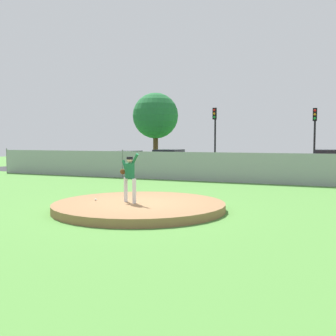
# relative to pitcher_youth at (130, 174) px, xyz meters

# --- Properties ---
(ground_plane) EXTENTS (80.00, 80.00, 0.00)m
(ground_plane) POSITION_rel_pitcher_youth_xyz_m (0.28, 6.15, -1.22)
(ground_plane) COLOR #4C8438
(asphalt_strip) EXTENTS (44.00, 7.00, 0.01)m
(asphalt_strip) POSITION_rel_pitcher_youth_xyz_m (0.28, 14.65, -1.22)
(asphalt_strip) COLOR #2B2B2D
(asphalt_strip) RESTS_ON ground_plane
(pitchers_mound) EXTENTS (5.77, 5.77, 0.26)m
(pitchers_mound) POSITION_rel_pitcher_youth_xyz_m (0.28, 0.15, -1.09)
(pitchers_mound) COLOR olive
(pitchers_mound) RESTS_ON ground_plane
(pitcher_youth) EXTENTS (0.78, 0.32, 1.66)m
(pitcher_youth) POSITION_rel_pitcher_youth_xyz_m (0.00, 0.00, 0.00)
(pitcher_youth) COLOR silver
(pitcher_youth) RESTS_ON pitchers_mound
(baseball) EXTENTS (0.07, 0.07, 0.07)m
(baseball) POSITION_rel_pitcher_youth_xyz_m (-1.28, -0.11, -0.92)
(baseball) COLOR white
(baseball) RESTS_ON pitchers_mound
(chainlink_fence) EXTENTS (32.35, 0.07, 1.78)m
(chainlink_fence) POSITION_rel_pitcher_youth_xyz_m (0.28, 10.15, -0.38)
(chainlink_fence) COLOR gray
(chainlink_fence) RESTS_ON ground_plane
(parked_car_red) EXTENTS (2.00, 4.29, 1.80)m
(parked_car_red) POSITION_rel_pitcher_youth_xyz_m (5.79, 14.64, -0.37)
(parked_car_red) COLOR #A81919
(parked_car_red) RESTS_ON ground_plane
(parked_car_charcoal) EXTENTS (2.06, 4.30, 1.71)m
(parked_car_charcoal) POSITION_rel_pitcher_youth_xyz_m (-5.00, 14.76, -0.41)
(parked_car_charcoal) COLOR #232328
(parked_car_charcoal) RESTS_ON ground_plane
(parked_car_navy) EXTENTS (1.96, 4.69, 1.58)m
(parked_car_navy) POSITION_rel_pitcher_youth_xyz_m (-8.48, 14.57, -0.46)
(parked_car_navy) COLOR #161E4C
(parked_car_navy) RESTS_ON ground_plane
(traffic_light_near) EXTENTS (0.28, 0.46, 4.90)m
(traffic_light_near) POSITION_rel_pitcher_youth_xyz_m (-2.74, 18.58, 2.13)
(traffic_light_near) COLOR black
(traffic_light_near) RESTS_ON ground_plane
(traffic_light_far) EXTENTS (0.28, 0.46, 4.62)m
(traffic_light_far) POSITION_rel_pitcher_youth_xyz_m (4.64, 18.37, 1.95)
(traffic_light_far) COLOR black
(traffic_light_far) RESTS_ON ground_plane
(tree_broad_left) EXTENTS (4.41, 4.41, 6.96)m
(tree_broad_left) POSITION_rel_pitcher_youth_xyz_m (-10.21, 23.44, 3.51)
(tree_broad_left) COLOR #4C331E
(tree_broad_left) RESTS_ON ground_plane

